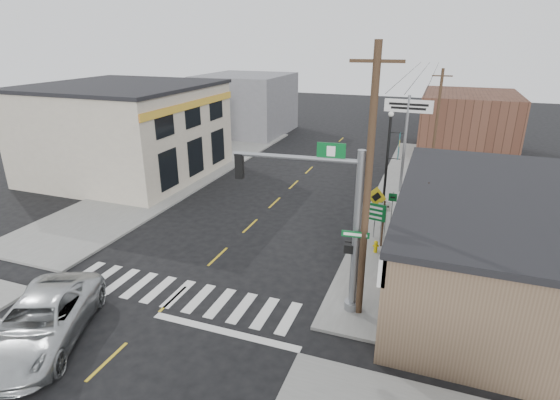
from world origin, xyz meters
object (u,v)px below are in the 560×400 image
(suv, at_px, (40,322))
(traffic_signal_pole, at_px, (336,214))
(lamp_post, at_px, (389,154))
(utility_pole_far, at_px, (436,124))
(dance_center_sign, at_px, (407,120))
(bare_tree, at_px, (443,195))
(fire_hydrant, at_px, (376,246))
(utility_pole_near, at_px, (368,188))
(guide_sign, at_px, (372,216))

(suv, relative_size, traffic_signal_pole, 0.91)
(lamp_post, height_order, utility_pole_far, utility_pole_far)
(suv, distance_m, dance_center_sign, 23.64)
(traffic_signal_pole, distance_m, dance_center_sign, 15.22)
(dance_center_sign, relative_size, bare_tree, 1.38)
(bare_tree, bearing_deg, traffic_signal_pole, -131.84)
(suv, height_order, dance_center_sign, dance_center_sign)
(fire_hydrant, xyz_separation_m, utility_pole_far, (2.04, 13.96, 3.80))
(traffic_signal_pole, bearing_deg, lamp_post, 82.16)
(utility_pole_near, bearing_deg, fire_hydrant, 87.27)
(traffic_signal_pole, bearing_deg, guide_sign, 79.76)
(suv, bearing_deg, utility_pole_far, 41.11)
(utility_pole_far, bearing_deg, fire_hydrant, -103.47)
(fire_hydrant, height_order, utility_pole_far, utility_pole_far)
(dance_center_sign, bearing_deg, utility_pole_far, 68.89)
(guide_sign, relative_size, lamp_post, 0.41)
(dance_center_sign, bearing_deg, lamp_post, -96.43)
(suv, distance_m, lamp_post, 19.89)
(utility_pole_near, distance_m, utility_pole_far, 19.42)
(lamp_post, xyz_separation_m, bare_tree, (3.19, -7.27, 0.26))
(fire_hydrant, relative_size, lamp_post, 0.10)
(traffic_signal_pole, relative_size, dance_center_sign, 1.01)
(suv, relative_size, bare_tree, 1.27)
(guide_sign, bearing_deg, bare_tree, -17.95)
(traffic_signal_pole, height_order, lamp_post, traffic_signal_pole)
(traffic_signal_pole, xyz_separation_m, dance_center_sign, (1.17, 15.14, 1.02))
(fire_hydrant, bearing_deg, bare_tree, -20.72)
(guide_sign, bearing_deg, dance_center_sign, 97.85)
(suv, relative_size, utility_pole_near, 0.60)
(suv, bearing_deg, lamp_post, 37.54)
(dance_center_sign, bearing_deg, fire_hydrant, -88.14)
(bare_tree, distance_m, utility_pole_near, 5.23)
(suv, bearing_deg, bare_tree, 14.47)
(bare_tree, bearing_deg, fire_hydrant, 159.28)
(guide_sign, bearing_deg, utility_pole_near, -73.02)
(guide_sign, xyz_separation_m, utility_pole_far, (2.45, 13.19, 2.51))
(dance_center_sign, distance_m, utility_pole_far, 4.51)
(utility_pole_near, bearing_deg, suv, -156.04)
(utility_pole_near, relative_size, utility_pole_far, 1.25)
(guide_sign, relative_size, utility_pole_far, 0.31)
(lamp_post, bearing_deg, suv, -134.81)
(dance_center_sign, bearing_deg, suv, -113.45)
(lamp_post, xyz_separation_m, utility_pole_near, (0.55, -11.55, 1.66))
(traffic_signal_pole, distance_m, bare_tree, 5.60)
(suv, distance_m, traffic_signal_pole, 11.30)
(lamp_post, distance_m, dance_center_sign, 4.03)
(lamp_post, distance_m, utility_pole_near, 11.68)
(traffic_signal_pole, xyz_separation_m, utility_pole_near, (1.09, -0.11, 1.21))
(fire_hydrant, height_order, utility_pole_near, utility_pole_near)
(lamp_post, bearing_deg, utility_pole_far, 57.46)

